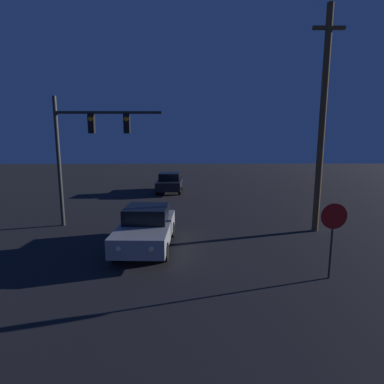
{
  "coord_description": "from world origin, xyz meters",
  "views": [
    {
      "loc": [
        -0.17,
        3.49,
        4.1
      ],
      "look_at": [
        0.0,
        16.35,
        1.94
      ],
      "focal_mm": 28.0,
      "sensor_mm": 36.0,
      "label": 1
    }
  ],
  "objects_px": {
    "traffic_signal_mast": "(85,141)",
    "car_far": "(170,182)",
    "utility_pole": "(322,120)",
    "stop_sign": "(333,226)",
    "car_near": "(146,228)"
  },
  "relations": [
    {
      "from": "utility_pole",
      "to": "car_far",
      "type": "bearing_deg",
      "value": 124.0
    },
    {
      "from": "car_near",
      "to": "stop_sign",
      "type": "bearing_deg",
      "value": 156.26
    },
    {
      "from": "car_far",
      "to": "utility_pole",
      "type": "distance_m",
      "value": 13.92
    },
    {
      "from": "car_near",
      "to": "car_far",
      "type": "xyz_separation_m",
      "value": [
        0.13,
        13.08,
        0.0
      ]
    },
    {
      "from": "car_far",
      "to": "traffic_signal_mast",
      "type": "relative_size",
      "value": 0.72
    },
    {
      "from": "stop_sign",
      "to": "utility_pole",
      "type": "xyz_separation_m",
      "value": [
        1.63,
        4.92,
        3.38
      ]
    },
    {
      "from": "car_near",
      "to": "stop_sign",
      "type": "xyz_separation_m",
      "value": [
        5.92,
        -2.83,
        0.85
      ]
    },
    {
      "from": "car_far",
      "to": "traffic_signal_mast",
      "type": "xyz_separation_m",
      "value": [
        -3.41,
        -9.94,
        3.35
      ]
    },
    {
      "from": "traffic_signal_mast",
      "to": "utility_pole",
      "type": "bearing_deg",
      "value": -5.58
    },
    {
      "from": "car_near",
      "to": "utility_pole",
      "type": "relative_size",
      "value": 0.46
    },
    {
      "from": "utility_pole",
      "to": "stop_sign",
      "type": "bearing_deg",
      "value": -108.34
    },
    {
      "from": "car_far",
      "to": "utility_pole",
      "type": "height_order",
      "value": "utility_pole"
    },
    {
      "from": "stop_sign",
      "to": "utility_pole",
      "type": "height_order",
      "value": "utility_pole"
    },
    {
      "from": "utility_pole",
      "to": "car_near",
      "type": "bearing_deg",
      "value": -164.53
    },
    {
      "from": "traffic_signal_mast",
      "to": "car_far",
      "type": "bearing_deg",
      "value": 71.07
    }
  ]
}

